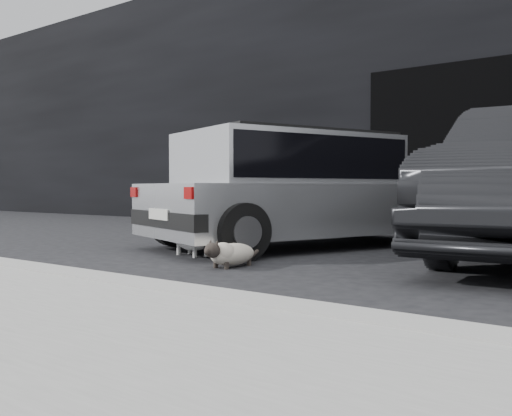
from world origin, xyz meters
The scene contains 6 objects.
ground centered at (0.00, 0.00, 0.00)m, with size 80.00×80.00×0.00m, color black.
garage_opening centered at (1.00, 3.99, 1.30)m, with size 4.00×0.10×2.60m, color black.
curb centered at (1.00, -2.60, 0.06)m, with size 18.00×0.25×0.12m, color #989893.
silver_hatchback centered at (-0.33, 0.61, 0.71)m, with size 2.73×3.86×1.30m.
cat_siamese centered at (0.16, -1.17, 0.11)m, with size 0.26×0.74×0.25m.
cat_white centered at (-0.63, -0.76, 0.18)m, with size 0.76×0.38×0.36m.
Camera 1 is at (3.24, -4.87, 0.67)m, focal length 40.00 mm.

